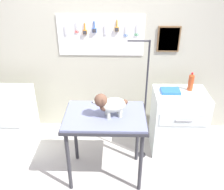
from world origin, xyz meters
name	(u,v)px	position (x,y,z in m)	size (l,w,h in m)	color
ground	(94,186)	(0.00, 0.00, -0.02)	(4.40, 4.00, 0.04)	#AEAAA4
rear_wall_panel	(99,56)	(0.01, 1.28, 1.16)	(4.00, 0.11, 2.30)	#B6B49F
grooming_table	(105,122)	(0.14, 0.20, 0.77)	(0.92, 0.62, 0.87)	#2D2D33
grooming_arm	(144,108)	(0.60, 0.53, 0.75)	(0.30, 0.11, 1.61)	#2D2D33
dog	(110,104)	(0.19, 0.17, 1.02)	(0.38, 0.24, 0.28)	silver
counter_left	(3,122)	(-1.28, 0.66, 0.44)	(0.80, 0.58, 0.88)	white
cabinet_right	(177,121)	(1.09, 0.73, 0.43)	(0.68, 0.54, 0.87)	white
soda_bottle	(191,82)	(1.22, 0.81, 0.98)	(0.07, 0.07, 0.25)	#BA451E
supply_tray	(170,91)	(0.95, 0.75, 0.89)	(0.24, 0.18, 0.04)	blue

